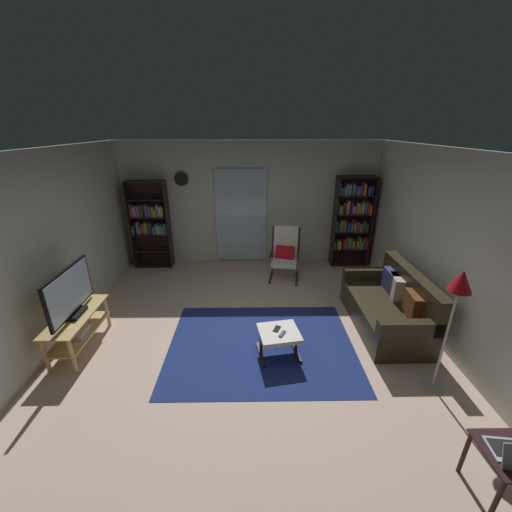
% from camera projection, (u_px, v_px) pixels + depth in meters
% --- Properties ---
extents(ground_plane, '(7.02, 7.02, 0.00)m').
position_uv_depth(ground_plane, '(249.00, 338.00, 4.58)').
color(ground_plane, '#CCAE9B').
extents(wall_back, '(5.60, 0.06, 2.60)m').
position_uv_depth(wall_back, '(249.00, 204.00, 6.76)').
color(wall_back, beige).
rests_on(wall_back, ground).
extents(wall_left, '(0.06, 6.00, 2.60)m').
position_uv_depth(wall_left, '(39.00, 257.00, 4.05)').
color(wall_left, beige).
rests_on(wall_left, ground).
extents(wall_right, '(0.06, 6.00, 2.60)m').
position_uv_depth(wall_right, '(454.00, 254.00, 4.12)').
color(wall_right, beige).
rests_on(wall_right, ground).
extents(glass_door_panel, '(1.10, 0.01, 2.00)m').
position_uv_depth(glass_door_panel, '(241.00, 216.00, 6.79)').
color(glass_door_panel, silver).
extents(area_rug, '(2.57, 1.97, 0.01)m').
position_uv_depth(area_rug, '(261.00, 345.00, 4.43)').
color(area_rug, navy).
rests_on(area_rug, ground).
extents(tv_stand, '(0.43, 1.10, 0.52)m').
position_uv_depth(tv_stand, '(78.00, 327.00, 4.26)').
color(tv_stand, tan).
rests_on(tv_stand, ground).
extents(television, '(0.20, 1.02, 0.67)m').
position_uv_depth(television, '(70.00, 294.00, 4.08)').
color(television, black).
rests_on(television, tv_stand).
extents(bookshelf_near_tv, '(0.79, 0.30, 1.85)m').
position_uv_depth(bookshelf_near_tv, '(150.00, 223.00, 6.62)').
color(bookshelf_near_tv, black).
rests_on(bookshelf_near_tv, ground).
extents(bookshelf_near_sofa, '(0.78, 0.30, 1.93)m').
position_uv_depth(bookshelf_near_sofa, '(352.00, 219.00, 6.66)').
color(bookshelf_near_sofa, '#301A1E').
rests_on(bookshelf_near_sofa, ground).
extents(leather_sofa, '(0.86, 1.71, 0.90)m').
position_uv_depth(leather_sofa, '(390.00, 307.00, 4.75)').
color(leather_sofa, '#2F2718').
rests_on(leather_sofa, ground).
extents(lounge_armchair, '(0.66, 0.73, 1.02)m').
position_uv_depth(lounge_armchair, '(285.00, 252.00, 6.27)').
color(lounge_armchair, black).
rests_on(lounge_armchair, ground).
extents(ottoman, '(0.59, 0.56, 0.37)m').
position_uv_depth(ottoman, '(279.00, 335.00, 4.14)').
color(ottoman, white).
rests_on(ottoman, ground).
extents(tv_remote, '(0.11, 0.14, 0.02)m').
position_uv_depth(tv_remote, '(282.00, 334.00, 4.06)').
color(tv_remote, black).
rests_on(tv_remote, ottoman).
extents(cell_phone, '(0.12, 0.16, 0.01)m').
position_uv_depth(cell_phone, '(277.00, 329.00, 4.16)').
color(cell_phone, black).
rests_on(cell_phone, ottoman).
extents(floor_lamp_by_sofa, '(0.24, 0.24, 1.52)m').
position_uv_depth(floor_lamp_by_sofa, '(458.00, 292.00, 3.24)').
color(floor_lamp_by_sofa, '#A5A5AD').
rests_on(floor_lamp_by_sofa, ground).
extents(side_table, '(0.44, 0.44, 0.50)m').
position_uv_depth(side_table, '(508.00, 463.00, 2.49)').
color(side_table, black).
rests_on(side_table, ground).
extents(wall_clock, '(0.29, 0.03, 0.29)m').
position_uv_depth(wall_clock, '(181.00, 179.00, 6.46)').
color(wall_clock, silver).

